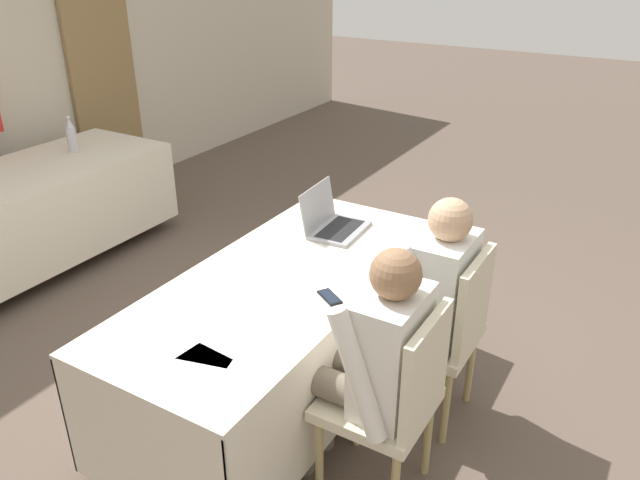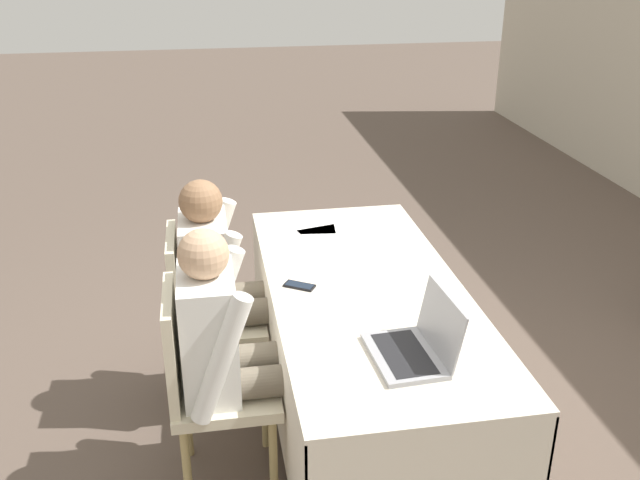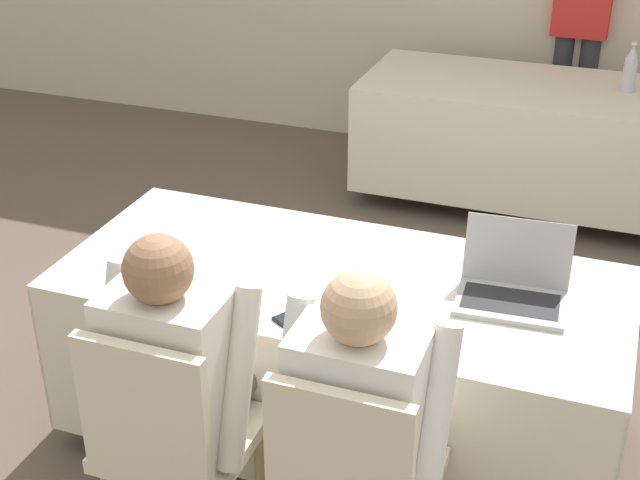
% 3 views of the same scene
% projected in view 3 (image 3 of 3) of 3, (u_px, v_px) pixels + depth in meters
% --- Properties ---
extents(ground_plane, '(24.00, 24.00, 0.00)m').
position_uv_depth(ground_plane, '(339.00, 440.00, 3.46)').
color(ground_plane, brown).
extents(conference_table_near, '(1.99, 0.87, 0.73)m').
position_uv_depth(conference_table_near, '(341.00, 317.00, 3.19)').
color(conference_table_near, beige).
rests_on(conference_table_near, ground_plane).
extents(conference_table_far, '(1.99, 0.87, 0.73)m').
position_uv_depth(conference_table_far, '(537.00, 114.00, 5.09)').
color(conference_table_far, beige).
rests_on(conference_table_far, ground_plane).
extents(laptop, '(0.37, 0.31, 0.25)m').
position_uv_depth(laptop, '(513.00, 288.00, 2.95)').
color(laptop, '#99999E').
rests_on(laptop, conference_table_near).
extents(cell_phone, '(0.13, 0.15, 0.01)m').
position_uv_depth(cell_phone, '(295.00, 315.00, 2.88)').
color(cell_phone, black).
rests_on(cell_phone, conference_table_near).
extents(paper_beside_laptop, '(0.28, 0.34, 0.00)m').
position_uv_depth(paper_beside_laptop, '(171.00, 253.00, 3.27)').
color(paper_beside_laptop, white).
rests_on(paper_beside_laptop, conference_table_near).
extents(paper_centre_table, '(0.24, 0.32, 0.00)m').
position_uv_depth(paper_centre_table, '(131.00, 261.00, 3.21)').
color(paper_centre_table, white).
rests_on(paper_centre_table, conference_table_near).
extents(water_bottle, '(0.08, 0.08, 0.27)m').
position_uv_depth(water_bottle, '(630.00, 69.00, 4.87)').
color(water_bottle, '#B7B7C1').
rests_on(water_bottle, conference_table_far).
extents(chair_near_left, '(0.44, 0.44, 0.93)m').
position_uv_depth(chair_near_left, '(170.00, 436.00, 2.69)').
color(chair_near_left, tan).
rests_on(chair_near_left, ground_plane).
extents(person_checkered_shirt, '(0.50, 0.52, 1.19)m').
position_uv_depth(person_checkered_shirt, '(182.00, 374.00, 2.70)').
color(person_checkered_shirt, '#665B4C').
rests_on(person_checkered_shirt, ground_plane).
extents(person_white_shirt, '(0.50, 0.52, 1.19)m').
position_uv_depth(person_white_shirt, '(364.00, 416.00, 2.52)').
color(person_white_shirt, '#665B4C').
rests_on(person_white_shirt, ground_plane).
extents(person_red_shirt, '(0.35, 0.21, 1.59)m').
position_uv_depth(person_red_shirt, '(581.00, 25.00, 5.51)').
color(person_red_shirt, '#33333D').
rests_on(person_red_shirt, ground_plane).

